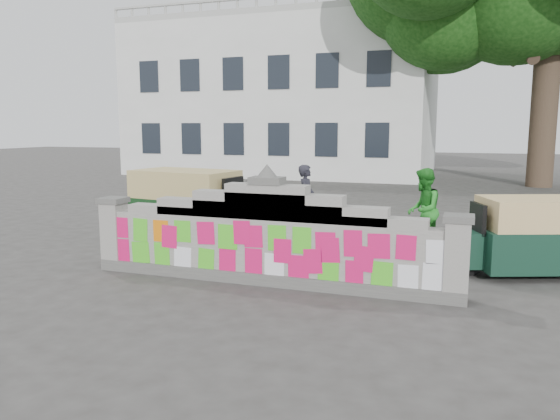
# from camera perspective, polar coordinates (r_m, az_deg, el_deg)

# --- Properties ---
(ground) EXTENTS (100.00, 100.00, 0.00)m
(ground) POSITION_cam_1_polar(r_m,az_deg,el_deg) (9.29, -1.33, -7.65)
(ground) COLOR #383533
(ground) RESTS_ON ground
(parapet_wall) EXTENTS (6.48, 0.44, 2.01)m
(parapet_wall) POSITION_cam_1_polar(r_m,az_deg,el_deg) (9.10, -1.36, -3.13)
(parapet_wall) COLOR #4C4C49
(parapet_wall) RESTS_ON ground
(building) EXTENTS (16.00, 10.00, 8.90)m
(building) POSITION_cam_1_polar(r_m,az_deg,el_deg) (32.00, 0.84, 11.22)
(building) COLOR silver
(building) RESTS_ON ground
(cyclist_bike) EXTENTS (1.76, 0.73, 0.90)m
(cyclist_bike) POSITION_cam_1_polar(r_m,az_deg,el_deg) (12.26, 2.75, -1.47)
(cyclist_bike) COLOR black
(cyclist_bike) RESTS_ON ground
(cyclist_rider) EXTENTS (0.41, 0.59, 1.53)m
(cyclist_rider) POSITION_cam_1_polar(r_m,az_deg,el_deg) (12.21, 2.76, -0.02)
(cyclist_rider) COLOR #23222A
(cyclist_rider) RESTS_ON ground
(pedestrian) EXTENTS (0.68, 0.87, 1.76)m
(pedestrian) POSITION_cam_1_polar(r_m,az_deg,el_deg) (11.86, 14.73, 0.01)
(pedestrian) COLOR #258A27
(pedestrian) RESTS_ON ground
(rickshaw_left) EXTENTS (3.02, 1.74, 1.63)m
(rickshaw_left) POSITION_cam_1_polar(r_m,az_deg,el_deg) (12.74, -9.56, 0.60)
(rickshaw_left) COLOR #103215
(rickshaw_left) RESTS_ON ground
(rickshaw_right) EXTENTS (2.56, 1.83, 1.38)m
(rickshaw_right) POSITION_cam_1_polar(r_m,az_deg,el_deg) (10.62, 25.16, -2.43)
(rickshaw_right) COLOR #103223
(rickshaw_right) RESTS_ON ground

